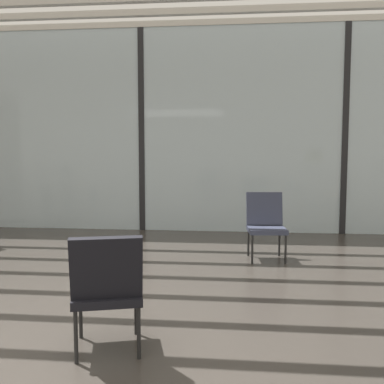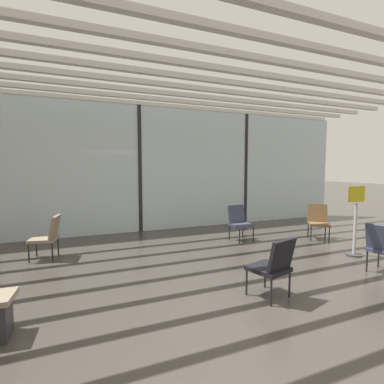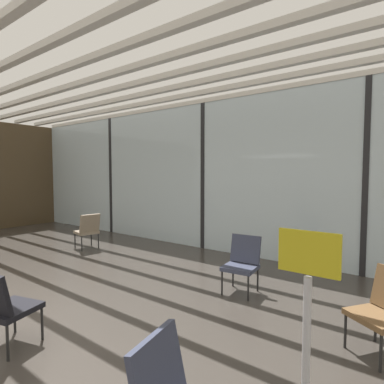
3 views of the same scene
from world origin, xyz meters
name	(u,v)px [view 1 (image 1 of 3)]	position (x,y,z in m)	size (l,w,h in m)	color
glass_curtain_wall	(142,131)	(0.00, 5.20, 1.78)	(14.00, 0.08, 3.55)	silver
window_mullion_1	(142,131)	(0.00, 5.20, 1.78)	(0.10, 0.12, 3.55)	black
window_mullion_2	(345,130)	(3.50, 5.20, 1.78)	(0.10, 0.12, 3.55)	black
parked_airplane	(172,130)	(-0.37, 11.27, 2.06)	(13.08, 4.12, 4.12)	silver
lounge_chair_0	(107,285)	(0.81, 0.30, 0.49)	(0.60, 0.64, 0.87)	black
lounge_chair_4	(266,222)	(2.08, 3.25, 0.49)	(0.53, 0.57, 0.87)	#33384C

